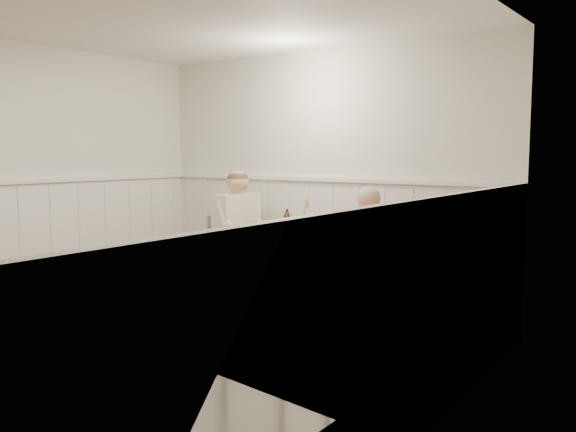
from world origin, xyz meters
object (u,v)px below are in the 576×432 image
(chair_right, at_px, (375,281))
(chair_left, at_px, (233,256))
(man_in_pink, at_px, (367,268))
(dining_table, at_px, (300,250))
(grass_vase, at_px, (304,218))
(beer_bottle, at_px, (287,223))
(diner_cream, at_px, (239,249))

(chair_right, bearing_deg, chair_left, -177.24)
(chair_left, relative_size, man_in_pink, 0.71)
(dining_table, relative_size, grass_vase, 2.36)
(dining_table, bearing_deg, chair_left, 179.88)
(grass_vase, bearing_deg, beer_bottle, 178.78)
(diner_cream, bearing_deg, chair_left, 160.94)
(chair_left, height_order, beer_bottle, beer_bottle)
(diner_cream, relative_size, grass_vase, 3.58)
(dining_table, distance_m, diner_cream, 0.74)
(diner_cream, bearing_deg, man_in_pink, 3.44)
(dining_table, xyz_separation_m, beer_bottle, (-0.34, 0.26, 0.22))
(man_in_pink, relative_size, beer_bottle, 5.00)
(dining_table, height_order, grass_vase, grass_vase)
(beer_bottle, bearing_deg, grass_vase, -1.22)
(chair_left, relative_size, diner_cream, 0.66)
(dining_table, bearing_deg, chair_right, 5.98)
(dining_table, height_order, chair_left, chair_left)
(dining_table, relative_size, diner_cream, 0.66)
(chair_right, relative_size, grass_vase, 1.99)
(chair_left, bearing_deg, man_in_pink, 1.61)
(diner_cream, bearing_deg, dining_table, 3.17)
(beer_bottle, distance_m, grass_vase, 0.23)
(chair_right, xyz_separation_m, diner_cream, (-1.50, -0.12, 0.17))
(diner_cream, xyz_separation_m, beer_bottle, (0.39, 0.30, 0.27))
(grass_vase, bearing_deg, chair_left, -160.88)
(chair_left, xyz_separation_m, man_in_pink, (1.56, 0.04, 0.04))
(man_in_pink, bearing_deg, dining_table, -176.29)
(dining_table, distance_m, chair_right, 0.80)
(dining_table, distance_m, beer_bottle, 0.48)
(man_in_pink, bearing_deg, beer_bottle, 168.41)
(chair_right, bearing_deg, man_in_pink, -150.84)
(chair_right, distance_m, beer_bottle, 1.20)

